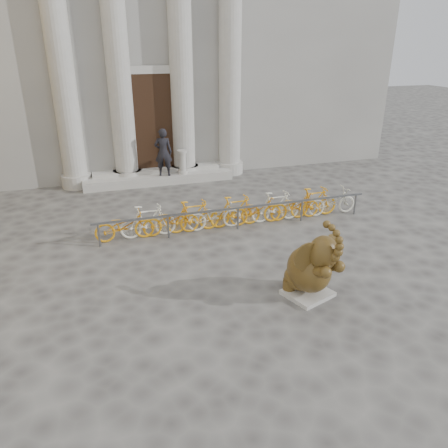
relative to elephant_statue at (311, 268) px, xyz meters
name	(u,v)px	position (x,y,z in m)	size (l,w,h in m)	color
ground	(230,303)	(-1.82, 0.24, -0.71)	(80.00, 80.00, 0.00)	#474442
classical_building	(131,26)	(-1.82, 15.18, 5.27)	(22.00, 10.70, 12.00)	gray
entrance_steps	(159,178)	(-1.82, 9.64, -0.53)	(6.00, 1.20, 0.36)	#A8A59E
elephant_statue	(311,268)	(0.00, 0.00, 0.00)	(1.31, 1.55, 1.96)	#A8A59E
bike_rack	(235,211)	(-0.29, 4.34, -0.21)	(8.68, 0.53, 1.00)	slate
pedestrian	(163,152)	(-1.62, 9.29, 0.60)	(0.69, 0.45, 1.90)	black
balustrade_post	(183,163)	(-0.86, 9.34, 0.09)	(0.39, 0.39, 0.96)	#A8A59E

